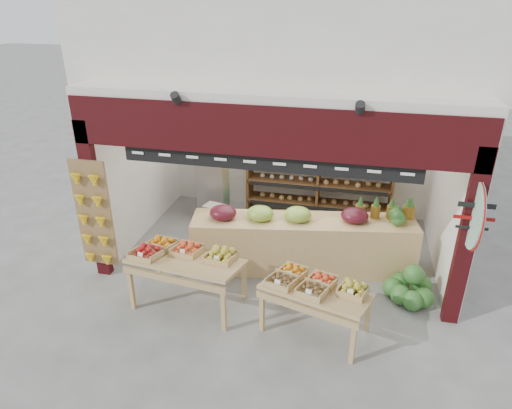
% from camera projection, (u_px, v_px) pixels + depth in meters
% --- Properties ---
extents(ground, '(60.00, 60.00, 0.00)m').
position_uv_depth(ground, '(276.00, 259.00, 8.12)').
color(ground, slate).
rests_on(ground, ground).
extents(shop_structure, '(6.36, 5.12, 5.40)m').
position_uv_depth(shop_structure, '(298.00, 17.00, 7.87)').
color(shop_structure, white).
rests_on(shop_structure, ground).
extents(banana_board, '(0.60, 0.15, 1.80)m').
position_uv_depth(banana_board, '(93.00, 217.00, 7.17)').
color(banana_board, brown).
rests_on(banana_board, ground).
extents(gift_sign, '(0.04, 0.93, 0.92)m').
position_uv_depth(gift_sign, '(474.00, 215.00, 5.81)').
color(gift_sign, '#B3E1C5').
rests_on(gift_sign, ground).
extents(back_shelving, '(2.94, 0.48, 1.82)m').
position_uv_depth(back_shelving, '(319.00, 168.00, 9.17)').
color(back_shelving, brown).
rests_on(back_shelving, ground).
extents(refrigerator, '(0.78, 0.78, 1.59)m').
position_uv_depth(refrigerator, '(214.00, 180.00, 9.42)').
color(refrigerator, '#B2B5B9').
rests_on(refrigerator, ground).
extents(cardboard_stack, '(1.02, 0.73, 0.61)m').
position_uv_depth(cardboard_stack, '(224.00, 225.00, 8.83)').
color(cardboard_stack, beige).
rests_on(cardboard_stack, ground).
extents(mid_counter, '(3.76, 1.35, 1.15)m').
position_uv_depth(mid_counter, '(302.00, 242.00, 7.67)').
color(mid_counter, tan).
rests_on(mid_counter, ground).
extents(display_table_left, '(1.70, 1.07, 1.02)m').
position_uv_depth(display_table_left, '(182.00, 256.00, 6.74)').
color(display_table_left, tan).
rests_on(display_table_left, ground).
extents(display_table_right, '(1.58, 1.14, 0.93)m').
position_uv_depth(display_table_right, '(313.00, 287.00, 6.17)').
color(display_table_right, tan).
rests_on(display_table_right, ground).
extents(watermelon_pile, '(0.76, 0.76, 0.59)m').
position_uv_depth(watermelon_pile, '(409.00, 289.00, 6.99)').
color(watermelon_pile, '#1E4A18').
rests_on(watermelon_pile, ground).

